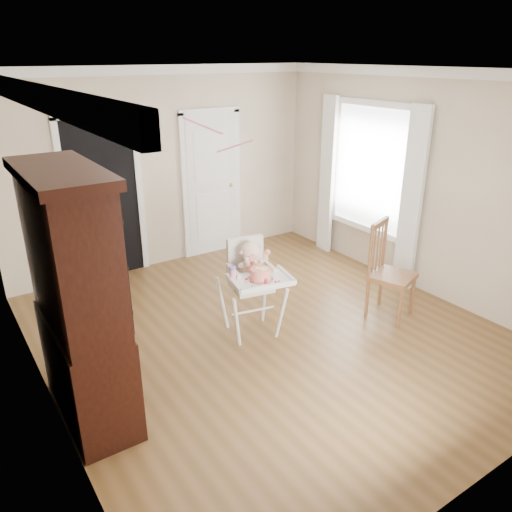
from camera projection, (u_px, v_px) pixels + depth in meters
floor at (270, 333)px, 5.46m from camera, size 5.00×5.00×0.00m
ceiling at (273, 70)px, 4.44m from camera, size 5.00×5.00×0.00m
wall_back at (166, 169)px, 6.87m from camera, size 4.50×0.00×4.50m
wall_left at (30, 265)px, 3.79m from camera, size 0.00×5.00×5.00m
wall_right at (420, 184)px, 6.11m from camera, size 0.00×5.00×5.00m
crown_molding at (273, 77)px, 4.46m from camera, size 4.50×5.00×0.12m
doorway at (104, 196)px, 6.48m from camera, size 1.06×0.05×2.22m
closet_door at (212, 186)px, 7.34m from camera, size 0.96×0.09×2.13m
window_right at (368, 177)px, 6.71m from camera, size 0.13×1.84×2.30m
high_chair at (251, 277)px, 5.21m from camera, size 0.75×0.87×1.08m
baby at (251, 264)px, 5.18m from camera, size 0.30×0.26×0.45m
cake at (261, 274)px, 4.94m from camera, size 0.26×0.26×0.12m
sippy_cup at (233, 272)px, 4.95m from camera, size 0.07×0.07×0.17m
china_cabinet at (79, 301)px, 3.87m from camera, size 0.56×1.25×2.10m
dining_chair at (389, 273)px, 5.66m from camera, size 0.58×0.58×1.12m
streamer at (203, 125)px, 4.97m from camera, size 0.24×0.45×0.15m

